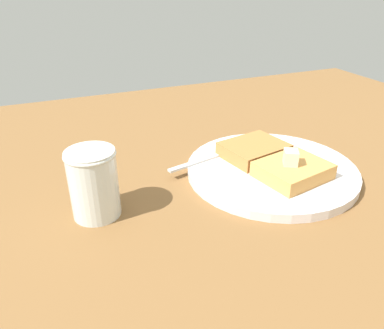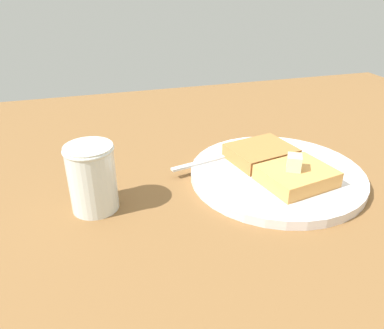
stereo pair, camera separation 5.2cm
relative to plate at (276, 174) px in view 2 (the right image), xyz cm
name	(u,v)px [view 2 (the right image)]	position (x,y,z in cm)	size (l,w,h in cm)	color
table_surface	(310,188)	(-2.29, -4.83, -2.07)	(110.77, 110.77, 2.53)	brown
plate	(276,174)	(0.00, 0.00, 0.00)	(26.47, 26.47, 1.39)	silver
toast_slice_left	(297,176)	(-4.13, -0.82, 1.71)	(7.96, 9.76, 2.25)	#D5964C
toast_slice_middle	(261,153)	(4.13, 0.82, 1.71)	(7.96, 9.76, 2.25)	#B17238
butter_pat_primary	(294,162)	(-4.05, -0.17, 3.93)	(2.18, 1.96, 2.18)	beige
fork	(221,157)	(6.38, 6.72, 0.77)	(4.99, 15.91, 0.36)	silver
syrup_jar	(93,180)	(-0.33, 27.28, 3.43)	(6.47, 6.47, 9.18)	#4C1C09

